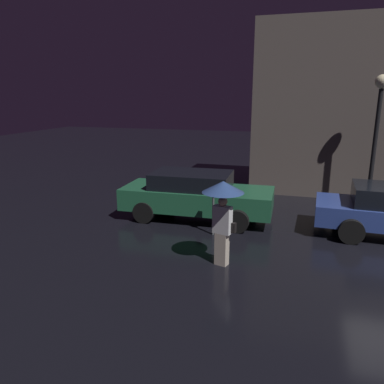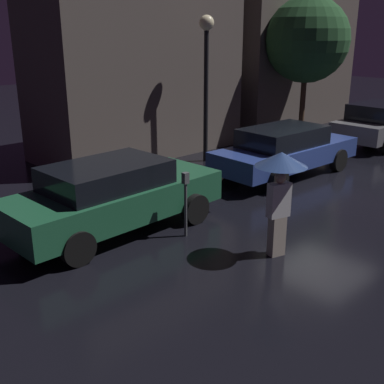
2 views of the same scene
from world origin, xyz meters
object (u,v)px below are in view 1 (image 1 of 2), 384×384
object	(u,v)px
street_lamp_near	(378,116)
parking_meter	(213,206)
parked_car_green	(196,194)
pedestrian_with_umbrella	(223,201)

from	to	relation	value
street_lamp_near	parking_meter	bearing A→B (deg)	-138.65
parked_car_green	pedestrian_with_umbrella	distance (m)	3.42
parked_car_green	street_lamp_near	xyz separation A→B (m)	(5.25, 2.65, 2.32)
parking_meter	street_lamp_near	world-z (taller)	street_lamp_near
parked_car_green	parking_meter	xyz separation A→B (m)	(0.85, -1.23, 0.05)
pedestrian_with_umbrella	street_lamp_near	size ratio (longest dim) A/B	0.45
pedestrian_with_umbrella	parking_meter	size ratio (longest dim) A/B	1.46
parked_car_green	street_lamp_near	bearing A→B (deg)	24.59
parked_car_green	parking_meter	distance (m)	1.50
pedestrian_with_umbrella	parking_meter	world-z (taller)	pedestrian_with_umbrella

